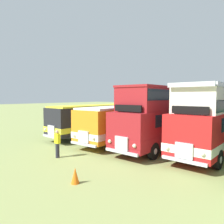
{
  "coord_description": "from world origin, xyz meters",
  "views": [
    {
      "loc": [
        6.98,
        -14.88,
        3.79
      ],
      "look_at": [
        -4.96,
        -0.23,
        2.4
      ],
      "focal_mm": 33.69,
      "sensor_mm": 36.0,
      "label": 1
    }
  ],
  "objects_px": {
    "marshal_person": "(57,144)",
    "bus_first_in_row": "(100,117)",
    "bus_fourth_in_row": "(215,118)",
    "bus_second_in_row": "(126,120)",
    "bus_third_in_row": "(165,114)",
    "cone_near_end": "(75,176)"
  },
  "relations": [
    {
      "from": "bus_third_in_row",
      "to": "cone_near_end",
      "type": "bearing_deg",
      "value": -89.34
    },
    {
      "from": "bus_fourth_in_row",
      "to": "cone_near_end",
      "type": "height_order",
      "value": "bus_fourth_in_row"
    },
    {
      "from": "bus_third_in_row",
      "to": "marshal_person",
      "type": "relative_size",
      "value": 6.16
    },
    {
      "from": "bus_second_in_row",
      "to": "marshal_person",
      "type": "xyz_separation_m",
      "value": [
        -0.26,
        -6.95,
        -0.87
      ]
    },
    {
      "from": "cone_near_end",
      "to": "marshal_person",
      "type": "height_order",
      "value": "marshal_person"
    },
    {
      "from": "bus_fourth_in_row",
      "to": "marshal_person",
      "type": "distance_m",
      "value": 10.57
    },
    {
      "from": "bus_first_in_row",
      "to": "bus_third_in_row",
      "type": "bearing_deg",
      "value": -1.55
    },
    {
      "from": "bus_first_in_row",
      "to": "marshal_person",
      "type": "relative_size",
      "value": 6.28
    },
    {
      "from": "bus_second_in_row",
      "to": "marshal_person",
      "type": "height_order",
      "value": "bus_second_in_row"
    },
    {
      "from": "bus_third_in_row",
      "to": "cone_near_end",
      "type": "height_order",
      "value": "bus_third_in_row"
    },
    {
      "from": "marshal_person",
      "to": "bus_first_in_row",
      "type": "bearing_deg",
      "value": 113.53
    },
    {
      "from": "bus_first_in_row",
      "to": "cone_near_end",
      "type": "xyz_separation_m",
      "value": [
        7.05,
        -9.26,
        -1.4
      ]
    },
    {
      "from": "bus_first_in_row",
      "to": "bus_fourth_in_row",
      "type": "xyz_separation_m",
      "value": [
        10.42,
        0.22,
        0.6
      ]
    },
    {
      "from": "marshal_person",
      "to": "bus_fourth_in_row",
      "type": "bearing_deg",
      "value": 46.44
    },
    {
      "from": "bus_fourth_in_row",
      "to": "bus_second_in_row",
      "type": "bearing_deg",
      "value": -174.82
    },
    {
      "from": "bus_third_in_row",
      "to": "bus_fourth_in_row",
      "type": "xyz_separation_m",
      "value": [
        3.47,
        0.41,
        -0.11
      ]
    },
    {
      "from": "bus_second_in_row",
      "to": "bus_third_in_row",
      "type": "relative_size",
      "value": 0.98
    },
    {
      "from": "bus_second_in_row",
      "to": "bus_third_in_row",
      "type": "height_order",
      "value": "bus_third_in_row"
    },
    {
      "from": "bus_fourth_in_row",
      "to": "bus_first_in_row",
      "type": "bearing_deg",
      "value": -178.77
    },
    {
      "from": "bus_second_in_row",
      "to": "bus_fourth_in_row",
      "type": "height_order",
      "value": "bus_fourth_in_row"
    },
    {
      "from": "cone_near_end",
      "to": "marshal_person",
      "type": "distance_m",
      "value": 4.32
    },
    {
      "from": "bus_first_in_row",
      "to": "bus_second_in_row",
      "type": "xyz_separation_m",
      "value": [
        3.47,
        -0.41,
        -0.0
      ]
    }
  ]
}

